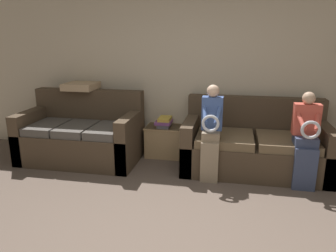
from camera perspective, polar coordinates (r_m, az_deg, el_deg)
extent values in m
cube|color=beige|center=(4.98, 5.76, 9.40)|extent=(7.77, 0.06, 2.55)
cube|color=#473828|center=(4.64, 14.65, -5.07)|extent=(1.90, 0.97, 0.41)
cube|color=#473828|center=(4.88, 14.80, 1.78)|extent=(1.90, 0.20, 0.54)
cube|color=#473828|center=(4.62, 3.93, -2.91)|extent=(0.16, 0.97, 0.68)
cube|color=#473828|center=(4.74, 25.32, -3.93)|extent=(0.16, 0.97, 0.68)
cube|color=brown|center=(4.45, 9.87, -2.12)|extent=(0.74, 0.73, 0.11)
cube|color=brown|center=(4.51, 19.95, -2.62)|extent=(0.74, 0.73, 0.11)
cube|color=#473828|center=(5.02, -14.84, -3.27)|extent=(1.69, 0.94, 0.45)
cube|color=#473828|center=(5.21, -13.47, 3.22)|extent=(1.69, 0.20, 0.55)
cube|color=#473828|center=(5.36, -22.35, -1.22)|extent=(0.16, 0.94, 0.73)
cube|color=#473828|center=(4.70, -6.51, -2.37)|extent=(0.16, 0.94, 0.73)
cube|color=#514C47|center=(5.07, -20.21, -0.18)|extent=(0.43, 0.70, 0.11)
cube|color=#514C47|center=(4.85, -15.58, -0.48)|extent=(0.43, 0.70, 0.11)
cube|color=#514C47|center=(4.67, -10.55, -0.79)|extent=(0.43, 0.70, 0.11)
cube|color=gray|center=(4.16, 7.23, -6.29)|extent=(0.22, 0.10, 0.52)
cube|color=gray|center=(4.19, 7.52, -1.57)|extent=(0.22, 0.28, 0.11)
cube|color=#3D5693|center=(4.19, 7.71, 2.21)|extent=(0.26, 0.14, 0.43)
sphere|color=#DBB293|center=(4.13, 7.85, 6.05)|extent=(0.16, 0.16, 0.16)
torus|color=silver|center=(3.94, 7.42, 0.42)|extent=(0.21, 0.04, 0.21)
cylinder|color=#3D5693|center=(4.06, 6.42, 2.28)|extent=(0.10, 0.31, 0.23)
cylinder|color=#3D5693|center=(4.05, 8.78, 2.16)|extent=(0.10, 0.31, 0.23)
cube|color=#384260|center=(4.25, 22.69, -6.96)|extent=(0.26, 0.10, 0.52)
cube|color=#384260|center=(4.28, 22.78, -2.33)|extent=(0.26, 0.28, 0.11)
cube|color=#C64C3D|center=(4.28, 22.95, 1.08)|extent=(0.31, 0.14, 0.38)
sphere|color=tan|center=(4.23, 23.32, 4.48)|extent=(0.15, 0.15, 0.15)
torus|color=silver|center=(4.04, 23.59, -0.64)|extent=(0.22, 0.04, 0.22)
cylinder|color=#C64C3D|center=(4.13, 22.05, 1.08)|extent=(0.12, 0.31, 0.22)
cylinder|color=#C64C3D|center=(4.17, 24.63, 0.94)|extent=(0.12, 0.31, 0.22)
cube|color=tan|center=(5.03, -0.55, -2.64)|extent=(0.55, 0.40, 0.47)
cube|color=tan|center=(4.96, -0.56, -0.18)|extent=(0.57, 0.42, 0.02)
cube|color=#4C4C56|center=(4.95, -0.63, 0.19)|extent=(0.18, 0.29, 0.05)
cube|color=#7A4284|center=(4.93, -0.74, 0.69)|extent=(0.23, 0.29, 0.04)
cube|color=gold|center=(4.94, -0.54, 1.26)|extent=(0.18, 0.27, 0.05)
cube|color=tan|center=(5.21, -14.92, 6.73)|extent=(0.46, 0.46, 0.10)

